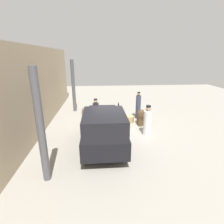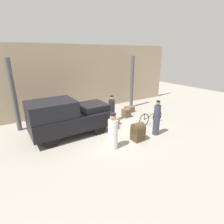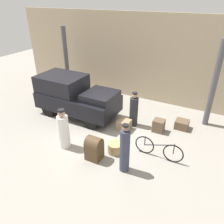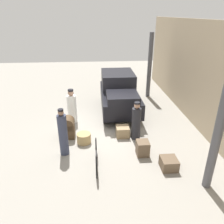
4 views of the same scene
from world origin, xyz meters
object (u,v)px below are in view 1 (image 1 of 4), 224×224
(truck, at_px, (104,127))
(suitcase_tan_flat, at_px, (86,112))
(wicker_basket, at_px, (130,119))
(porter_lifting_near_truck, at_px, (96,113))
(bicycle, at_px, (119,110))
(suitcase_small_leather, at_px, (96,114))
(porter_with_bicycle, at_px, (138,106))
(trunk_barrel_dark, at_px, (142,118))
(trunk_wicker_pale, at_px, (105,122))
(porter_carrying_trunk, at_px, (147,122))

(truck, xyz_separation_m, suitcase_tan_flat, (4.90, 1.14, -0.81))
(wicker_basket, relative_size, porter_lifting_near_truck, 0.35)
(bicycle, bearing_deg, suitcase_small_leather, 107.09)
(bicycle, xyz_separation_m, porter_with_bicycle, (-0.80, -1.15, 0.46))
(trunk_barrel_dark, height_order, suitcase_tan_flat, trunk_barrel_dark)
(truck, relative_size, trunk_wicker_pale, 7.25)
(truck, relative_size, suitcase_small_leather, 7.13)
(trunk_barrel_dark, xyz_separation_m, suitcase_tan_flat, (2.31, 3.51, -0.27))
(porter_with_bicycle, bearing_deg, trunk_wicker_pale, 115.64)
(bicycle, bearing_deg, porter_carrying_trunk, -162.43)
(porter_lifting_near_truck, bearing_deg, porter_with_bicycle, -72.57)
(porter_lifting_near_truck, height_order, suitcase_tan_flat, porter_lifting_near_truck)
(truck, relative_size, porter_lifting_near_truck, 2.43)
(suitcase_small_leather, height_order, suitcase_tan_flat, suitcase_small_leather)
(bicycle, height_order, wicker_basket, bicycle)
(wicker_basket, relative_size, porter_carrying_trunk, 0.34)
(wicker_basket, bearing_deg, trunk_barrel_dark, -127.54)
(truck, bearing_deg, trunk_barrel_dark, -42.59)
(trunk_barrel_dark, bearing_deg, porter_lifting_near_truck, 83.34)
(bicycle, xyz_separation_m, porter_carrying_trunk, (-3.37, -1.07, 0.36))
(suitcase_tan_flat, bearing_deg, wicker_basket, -122.42)
(porter_lifting_near_truck, bearing_deg, suitcase_small_leather, 2.21)
(porter_lifting_near_truck, bearing_deg, truck, -172.49)
(truck, height_order, bicycle, truck)
(porter_lifting_near_truck, xyz_separation_m, suitcase_tan_flat, (1.99, 0.75, -0.54))
(wicker_basket, height_order, porter_lifting_near_truck, porter_lifting_near_truck)
(trunk_barrel_dark, xyz_separation_m, trunk_wicker_pale, (0.11, 2.24, -0.25))
(truck, distance_m, bicycle, 4.78)
(porter_carrying_trunk, bearing_deg, truck, 117.43)
(wicker_basket, distance_m, trunk_barrel_dark, 0.86)
(wicker_basket, relative_size, trunk_wicker_pale, 1.04)
(truck, distance_m, porter_with_bicycle, 4.48)
(truck, distance_m, suitcase_tan_flat, 5.09)
(bicycle, bearing_deg, suitcase_tan_flat, 82.36)
(suitcase_small_leather, bearing_deg, truck, -173.99)
(truck, height_order, porter_with_bicycle, truck)
(trunk_barrel_dark, bearing_deg, suitcase_small_leather, 62.15)
(wicker_basket, distance_m, porter_with_bicycle, 1.15)
(suitcase_tan_flat, bearing_deg, trunk_wicker_pale, -150.15)
(porter_lifting_near_truck, bearing_deg, trunk_barrel_dark, -96.66)
(porter_lifting_near_truck, xyz_separation_m, suitcase_small_leather, (1.16, 0.04, -0.46))
(porter_with_bicycle, bearing_deg, bicycle, 55.13)
(wicker_basket, relative_size, trunk_barrel_dark, 0.62)
(truck, xyz_separation_m, porter_lifting_near_truck, (2.90, 0.38, -0.27))
(bicycle, relative_size, porter_with_bicycle, 1.00)
(suitcase_small_leather, bearing_deg, bicycle, -72.91)
(bicycle, height_order, porter_carrying_trunk, porter_carrying_trunk)
(trunk_wicker_pale, bearing_deg, truck, 177.21)
(bicycle, height_order, trunk_barrel_dark, trunk_barrel_dark)
(porter_lifting_near_truck, bearing_deg, suitcase_tan_flat, 20.71)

